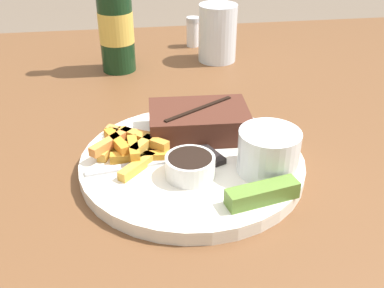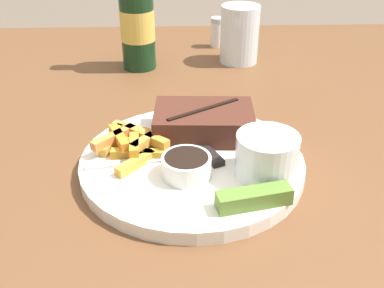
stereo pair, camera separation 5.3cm
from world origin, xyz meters
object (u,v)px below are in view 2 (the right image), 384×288
coleslaw_cup (267,154)px  knife_utensil (196,140)px  fork_utensil (133,162)px  drinking_glass (240,34)px  dipping_sauce_cup (186,165)px  beer_bottle (137,23)px  pickle_spear (254,198)px  steak_portion (204,122)px  dinner_plate (192,163)px  salt_shaker (217,32)px

coleslaw_cup → knife_utensil: (-0.08, 0.08, -0.03)m
fork_utensil → drinking_glass: drinking_glass is taller
dipping_sauce_cup → beer_bottle: bearing=101.5°
pickle_spear → fork_utensil: bearing=147.4°
steak_portion → pickle_spear: size_ratio=1.62×
dinner_plate → fork_utensil: 0.08m
dinner_plate → fork_utensil: fork_utensil is taller
salt_shaker → dipping_sauce_cup: bearing=-98.8°
coleslaw_cup → salt_shaker: 0.53m
knife_utensil → salt_shaker: 0.46m
dinner_plate → knife_utensil: 0.04m
coleslaw_cup → drinking_glass: size_ratio=0.66×
drinking_glass → salt_shaker: drinking_glass is taller
fork_utensil → dinner_plate: bearing=0.0°
knife_utensil → drinking_glass: size_ratio=1.38×
knife_utensil → drinking_glass: bearing=-40.9°
steak_portion → dipping_sauce_cup: (-0.03, -0.10, -0.00)m
beer_bottle → pickle_spear: bearing=-71.7°
fork_utensil → drinking_glass: 0.45m
steak_portion → salt_shaker: salt_shaker is taller
dipping_sauce_cup → beer_bottle: beer_bottle is taller
dinner_plate → coleslaw_cup: size_ratio=3.86×
pickle_spear → salt_shaker: size_ratio=1.34×
dinner_plate → beer_bottle: size_ratio=1.16×
drinking_glass → coleslaw_cup: bearing=-93.0°
coleslaw_cup → salt_shaker: bearing=91.5°
steak_portion → fork_utensil: (-0.09, -0.07, -0.02)m
pickle_spear → knife_utensil: pickle_spear is taller
pickle_spear → fork_utensil: pickle_spear is taller
dinner_plate → knife_utensil: size_ratio=1.85×
pickle_spear → drinking_glass: drinking_glass is taller
steak_portion → drinking_glass: bearing=74.6°
beer_bottle → dinner_plate: bearing=-76.1°
dipping_sauce_cup → steak_portion: bearing=75.2°
dinner_plate → salt_shaker: 0.50m
knife_utensil → beer_bottle: 0.35m
steak_portion → dipping_sauce_cup: steak_portion is taller
pickle_spear → fork_utensil: size_ratio=0.65×
beer_bottle → drinking_glass: (0.20, 0.03, -0.03)m
steak_portion → dipping_sauce_cup: size_ratio=2.33×
steak_portion → beer_bottle: 0.33m
dipping_sauce_cup → beer_bottle: (-0.08, 0.41, 0.06)m
dipping_sauce_cup → knife_utensil: (0.01, 0.08, -0.01)m
knife_utensil → beer_bottle: bearing=-8.3°
dipping_sauce_cup → fork_utensil: size_ratio=0.45×
steak_portion → drinking_glass: 0.35m
fork_utensil → salt_shaker: size_ratio=2.06×
coleslaw_cup → drinking_glass: drinking_glass is taller
steak_portion → beer_bottle: (-0.11, 0.31, 0.05)m
coleslaw_cup → fork_utensil: (-0.16, 0.03, -0.03)m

